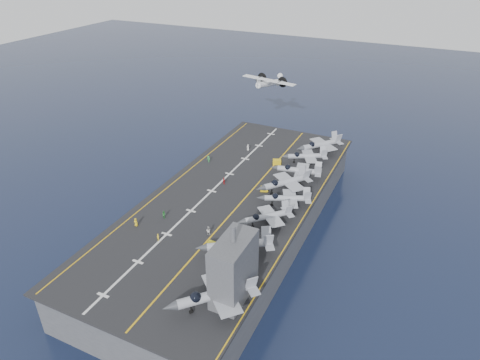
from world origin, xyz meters
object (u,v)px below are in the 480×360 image
at_px(tow_cart_a, 212,245).
at_px(island_superstructure, 234,263).
at_px(fighter_jet_0, 216,293).
at_px(transport_plane, 269,84).

bearing_deg(tow_cart_a, island_superstructure, -45.83).
height_order(fighter_jet_0, tow_cart_a, fighter_jet_0).
relative_size(island_superstructure, tow_cart_a, 7.60).
distance_m(island_superstructure, fighter_jet_0, 6.01).
bearing_deg(tow_cart_a, transport_plane, 103.83).
distance_m(fighter_jet_0, transport_plane, 93.43).
xyz_separation_m(island_superstructure, transport_plane, (-28.59, 85.57, 4.01)).
height_order(island_superstructure, transport_plane, island_superstructure).
xyz_separation_m(island_superstructure, fighter_jet_0, (-1.58, -3.46, -4.65)).
height_order(fighter_jet_0, transport_plane, transport_plane).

